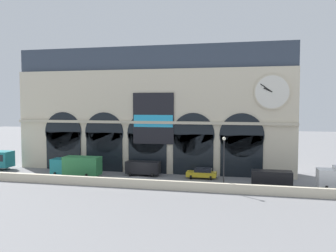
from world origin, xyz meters
TOP-DOWN VIEW (x-y plane):
  - ground_plane at (0.00, 0.00)m, footprint 200.00×200.00m
  - quay_parapet_wall at (0.00, -4.91)m, footprint 90.00×0.70m
  - station_building at (0.03, 7.53)m, footprint 45.46×5.49m
  - box_truck_midwest at (-9.57, -0.32)m, footprint 7.50×2.91m
  - van_center at (-0.11, 2.87)m, footprint 5.20×2.48m
  - car_mideast at (9.00, 2.73)m, footprint 4.40×2.22m
  - van_east at (18.67, -0.69)m, footprint 5.20×2.48m
  - street_lamp_quayside at (12.60, -4.11)m, footprint 0.44×0.44m

SIDE VIEW (x-z plane):
  - ground_plane at x=0.00m, z-range 0.00..0.00m
  - quay_parapet_wall at x=0.00m, z-range 0.00..1.18m
  - car_mideast at x=9.00m, z-range 0.03..1.58m
  - van_center at x=-0.11m, z-range 0.15..2.35m
  - van_east at x=18.67m, z-range 0.15..2.35m
  - box_truck_midwest at x=-9.57m, z-range 0.14..3.26m
  - street_lamp_quayside at x=12.60m, z-range 0.96..7.86m
  - station_building at x=0.03m, z-range -0.28..19.97m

